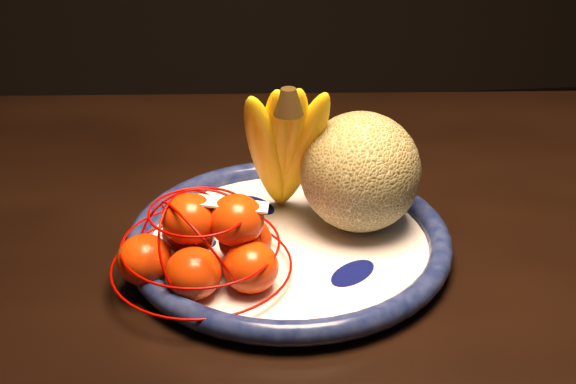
{
  "coord_description": "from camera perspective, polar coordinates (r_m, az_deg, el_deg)",
  "views": [
    {
      "loc": [
        -0.09,
        -0.73,
        1.2
      ],
      "look_at": [
        -0.01,
        0.02,
        0.79
      ],
      "focal_mm": 50.0,
      "sensor_mm": 36.0,
      "label": 1
    }
  ],
  "objects": [
    {
      "name": "cantaloupe",
      "position": [
        0.88,
        5.17,
        1.44
      ],
      "size": [
        0.13,
        0.13,
        0.13
      ],
      "primitive_type": "sphere",
      "color": "olive",
      "rests_on": "fruit_bowl"
    },
    {
      "name": "fruit_bowl",
      "position": [
        0.88,
        0.06,
        -3.52
      ],
      "size": [
        0.35,
        0.35,
        0.03
      ],
      "rotation": [
        0.0,
        0.0,
        0.11
      ],
      "color": "white",
      "rests_on": "dining_table"
    },
    {
      "name": "mandarin_bag",
      "position": [
        0.81,
        -5.88,
        -3.82
      ],
      "size": [
        0.24,
        0.24,
        0.12
      ],
      "rotation": [
        0.0,
        0.0,
        -0.36
      ],
      "color": "#FF3200",
      "rests_on": "fruit_bowl"
    },
    {
      "name": "price_tag",
      "position": [
        0.79,
        -4.0,
        -0.84
      ],
      "size": [
        0.07,
        0.04,
        0.01
      ],
      "primitive_type": "cube",
      "rotation": [
        -0.14,
        0.1,
        -0.15
      ],
      "color": "white",
      "rests_on": "mandarin_bag"
    },
    {
      "name": "dining_table",
      "position": [
        0.97,
        -4.1,
        -6.66
      ],
      "size": [
        1.49,
        0.97,
        0.72
      ],
      "rotation": [
        0.0,
        0.0,
        -0.08
      ],
      "color": "black",
      "rests_on": "ground"
    },
    {
      "name": "banana_bunch",
      "position": [
        0.88,
        -0.27,
        3.46
      ],
      "size": [
        0.12,
        0.11,
        0.19
      ],
      "rotation": [
        0.0,
        0.0,
        0.04
      ],
      "color": "yellow",
      "rests_on": "fruit_bowl"
    }
  ]
}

